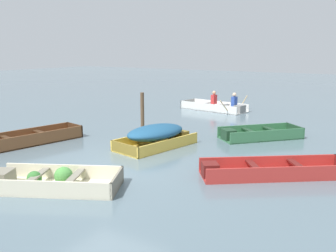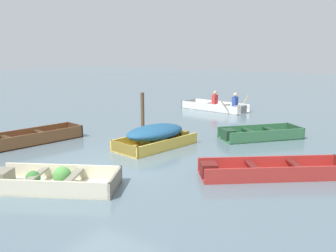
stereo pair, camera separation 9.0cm
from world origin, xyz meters
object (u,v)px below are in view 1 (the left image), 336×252
mooring_post (142,112)px  skiff_red_outer_moored (269,171)px  rowboat_white_with_crew (217,107)px  skiff_yellow_near_moored (156,134)px  skiff_wooden_brown_far_moored (20,141)px  skiff_green_mid_moored (257,135)px  dinghy_cream_foreground (51,181)px

mooring_post → skiff_red_outer_moored: bearing=-23.1°
skiff_red_outer_moored → rowboat_white_with_crew: 9.33m
skiff_red_outer_moored → mooring_post: size_ratio=2.33×
skiff_yellow_near_moored → skiff_wooden_brown_far_moored: size_ratio=0.73×
skiff_green_mid_moored → mooring_post: size_ratio=1.90×
skiff_wooden_brown_far_moored → mooring_post: size_ratio=2.63×
skiff_wooden_brown_far_moored → mooring_post: (2.00, 3.58, 0.56)m
skiff_wooden_brown_far_moored → skiff_yellow_near_moored: bearing=30.4°
skiff_yellow_near_moored → rowboat_white_with_crew: (-1.30, 7.10, -0.19)m
skiff_green_mid_moored → skiff_red_outer_moored: bearing=-66.5°
dinghy_cream_foreground → skiff_green_mid_moored: (2.19, 6.66, -0.02)m
dinghy_cream_foreground → rowboat_white_with_crew: rowboat_white_with_crew is taller
skiff_green_mid_moored → skiff_wooden_brown_far_moored: skiff_wooden_brown_far_moored is taller
skiff_yellow_near_moored → rowboat_white_with_crew: bearing=100.4°
skiff_green_mid_moored → rowboat_white_with_crew: rowboat_white_with_crew is taller
mooring_post → skiff_yellow_near_moored: bearing=-42.7°
skiff_green_mid_moored → skiff_wooden_brown_far_moored: 7.49m
skiff_yellow_near_moored → mooring_post: size_ratio=1.92×
dinghy_cream_foreground → skiff_wooden_brown_far_moored: 4.09m
skiff_yellow_near_moored → skiff_green_mid_moored: 3.45m
dinghy_cream_foreground → skiff_yellow_near_moored: (-0.02, 4.03, 0.23)m
skiff_wooden_brown_far_moored → mooring_post: 4.14m
skiff_yellow_near_moored → mooring_post: 2.20m
skiff_yellow_near_moored → mooring_post: mooring_post is taller
dinghy_cream_foreground → rowboat_white_with_crew: 11.20m
skiff_yellow_near_moored → skiff_wooden_brown_far_moored: (-3.60, -2.11, -0.24)m
dinghy_cream_foreground → mooring_post: bearing=106.4°
rowboat_white_with_crew → skiff_red_outer_moored: bearing=-57.6°
skiff_yellow_near_moored → rowboat_white_with_crew: rowboat_white_with_crew is taller
mooring_post → rowboat_white_with_crew: bearing=87.0°
mooring_post → skiff_wooden_brown_far_moored: bearing=-119.2°
skiff_red_outer_moored → rowboat_white_with_crew: rowboat_white_with_crew is taller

